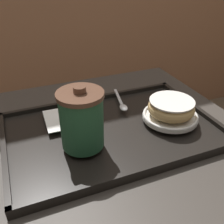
# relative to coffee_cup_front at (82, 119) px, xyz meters

# --- Properties ---
(cafe_table) EXTENTS (0.77, 0.69, 0.73)m
(cafe_table) POSITION_rel_coffee_cup_front_xyz_m (0.06, 0.06, -0.28)
(cafe_table) COLOR #38332D
(cafe_table) RESTS_ON ground_plane
(serving_tray) EXTENTS (0.53, 0.35, 0.02)m
(serving_tray) POSITION_rel_coffee_cup_front_xyz_m (0.09, 0.05, -0.08)
(serving_tray) COLOR black
(serving_tray) RESTS_ON cafe_table
(napkin_paper) EXTENTS (0.14, 0.12, 0.00)m
(napkin_paper) POSITION_rel_coffee_cup_front_xyz_m (0.00, 0.12, -0.07)
(napkin_paper) COLOR white
(napkin_paper) RESTS_ON serving_tray
(coffee_cup_front) EXTENTS (0.10, 0.10, 0.15)m
(coffee_cup_front) POSITION_rel_coffee_cup_front_xyz_m (0.00, 0.00, 0.00)
(coffee_cup_front) COLOR #235638
(coffee_cup_front) RESTS_ON serving_tray
(plate_with_chocolate_donut) EXTENTS (0.15, 0.15, 0.01)m
(plate_with_chocolate_donut) POSITION_rel_coffee_cup_front_xyz_m (0.24, 0.02, -0.06)
(plate_with_chocolate_donut) COLOR white
(plate_with_chocolate_donut) RESTS_ON serving_tray
(donut_chocolate_glazed) EXTENTS (0.12, 0.12, 0.04)m
(donut_chocolate_glazed) POSITION_rel_coffee_cup_front_xyz_m (0.24, 0.02, -0.03)
(donut_chocolate_glazed) COLOR #DBB270
(donut_chocolate_glazed) RESTS_ON plate_with_chocolate_donut
(spoon) EXTENTS (0.04, 0.14, 0.01)m
(spoon) POSITION_rel_coffee_cup_front_xyz_m (0.15, 0.13, -0.06)
(spoon) COLOR silver
(spoon) RESTS_ON serving_tray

